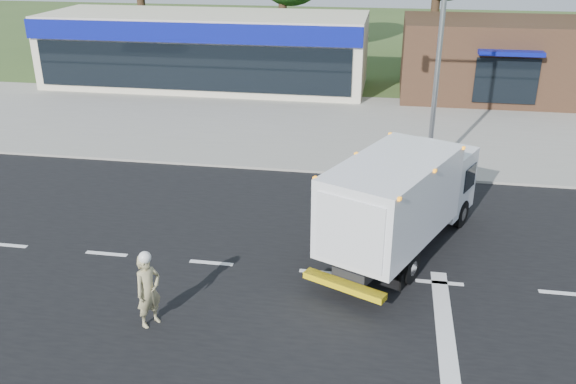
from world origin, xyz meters
name	(u,v)px	position (x,y,z in m)	size (l,w,h in m)	color
ground	(322,273)	(0.00, 0.00, 0.00)	(120.00, 120.00, 0.00)	#385123
road_asphalt	(322,273)	(0.00, 0.00, 0.00)	(60.00, 14.00, 0.02)	black
sidewalk	(347,162)	(0.00, 8.20, 0.06)	(60.00, 2.40, 0.12)	gray
parking_apron	(357,121)	(0.00, 14.00, 0.01)	(60.00, 9.00, 0.02)	gray
lane_markings	(372,306)	(1.35, -1.35, 0.02)	(55.20, 7.00, 0.01)	silver
ems_box_truck	(402,196)	(1.96, 1.53, 1.68)	(4.57, 6.81, 2.91)	black
emergency_worker	(148,289)	(-3.57, -2.87, 0.91)	(0.69, 0.76, 1.86)	tan
retail_strip_mall	(206,50)	(-9.00, 19.93, 2.01)	(18.00, 6.20, 4.00)	beige
brown_storefront	(498,59)	(7.00, 19.98, 2.00)	(10.00, 6.70, 4.00)	#382316
traffic_signal_pole	(421,37)	(2.35, 7.60, 4.92)	(3.51, 0.25, 8.00)	gray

